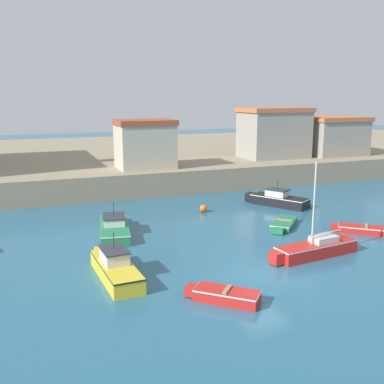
% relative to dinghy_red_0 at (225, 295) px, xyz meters
% --- Properties ---
extents(ground_plane, '(200.00, 200.00, 0.00)m').
position_rel_dinghy_red_0_xyz_m(ground_plane, '(3.24, 2.08, -0.31)').
color(ground_plane, '#28607F').
extents(quay_seawall, '(120.00, 40.00, 2.32)m').
position_rel_dinghy_red_0_xyz_m(quay_seawall, '(3.24, 41.92, 0.85)').
color(quay_seawall, gray).
rests_on(quay_seawall, ground).
extents(dinghy_red_0, '(3.21, 3.03, 0.64)m').
position_rel_dinghy_red_0_xyz_m(dinghy_red_0, '(0.00, 0.00, 0.00)').
color(dinghy_red_0, red).
rests_on(dinghy_red_0, ground).
extents(dinghy_green_2, '(3.57, 3.65, 0.52)m').
position_rel_dinghy_red_0_xyz_m(dinghy_green_2, '(9.19, 9.48, -0.07)').
color(dinghy_green_2, '#237A4C').
rests_on(dinghy_green_2, ground).
extents(motorboat_green_3, '(2.77, 6.46, 2.21)m').
position_rel_dinghy_red_0_xyz_m(motorboat_green_3, '(-2.67, 12.17, 0.17)').
color(motorboat_green_3, '#237A4C').
rests_on(motorboat_green_3, ground).
extents(sailboat_red_5, '(6.06, 2.01, 5.68)m').
position_rel_dinghy_red_0_xyz_m(sailboat_red_5, '(7.58, 3.51, 0.18)').
color(sailboat_red_5, red).
rests_on(sailboat_red_5, ground).
extents(motorboat_black_6, '(4.11, 5.58, 2.34)m').
position_rel_dinghy_red_0_xyz_m(motorboat_black_6, '(12.25, 15.30, 0.23)').
color(motorboat_black_6, black).
rests_on(motorboat_black_6, ground).
extents(dinghy_red_7, '(3.83, 3.46, 0.55)m').
position_rel_dinghy_red_0_xyz_m(dinghy_red_7, '(13.60, 6.16, -0.05)').
color(dinghy_red_7, red).
rests_on(dinghy_red_7, ground).
extents(motorboat_yellow_8, '(1.87, 5.93, 2.45)m').
position_rel_dinghy_red_0_xyz_m(motorboat_yellow_8, '(-4.16, 4.59, 0.26)').
color(motorboat_yellow_8, yellow).
rests_on(motorboat_yellow_8, ground).
extents(mooring_buoy, '(0.62, 0.62, 0.62)m').
position_rel_dinghy_red_0_xyz_m(mooring_buoy, '(5.34, 15.47, 0.00)').
color(mooring_buoy, orange).
rests_on(mooring_buoy, ground).
extents(harbor_shed_near_wharf, '(5.66, 4.48, 4.75)m').
position_rel_dinghy_red_0_xyz_m(harbor_shed_near_wharf, '(3.24, 25.58, 4.40)').
color(harbor_shed_near_wharf, '#BCB29E').
rests_on(harbor_shed_near_wharf, quay_seawall).
extents(harbor_shed_mid_row, '(7.59, 5.28, 5.71)m').
position_rel_dinghy_red_0_xyz_m(harbor_shed_mid_row, '(19.24, 27.82, 4.88)').
color(harbor_shed_mid_row, gray).
rests_on(harbor_shed_mid_row, quay_seawall).
extents(harbor_shed_far_end, '(7.20, 6.87, 4.58)m').
position_rel_dinghy_red_0_xyz_m(harbor_shed_far_end, '(27.24, 27.90, 4.32)').
color(harbor_shed_far_end, gray).
rests_on(harbor_shed_far_end, quay_seawall).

